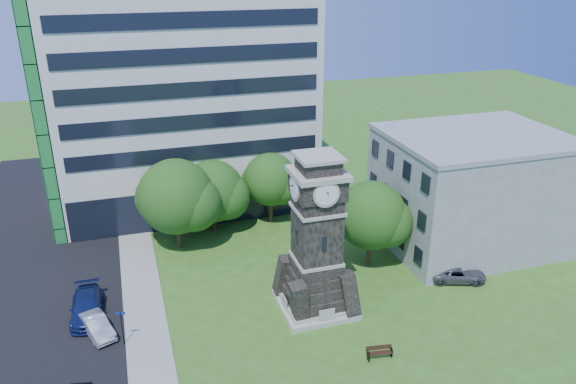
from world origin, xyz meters
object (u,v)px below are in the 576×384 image
object	(u,v)px
car_street_mid	(96,325)
car_street_north	(87,307)
park_bench	(379,352)
clock_tower	(316,245)
car_east_lot	(458,274)
street_sign	(122,324)

from	to	relation	value
car_street_mid	car_street_north	bearing A→B (deg)	84.21
car_street_north	park_bench	bearing A→B (deg)	-28.43
clock_tower	car_street_north	distance (m)	17.57
clock_tower	car_east_lot	distance (m)	13.27
clock_tower	car_east_lot	bearing A→B (deg)	0.33
clock_tower	park_bench	size ratio (longest dim) A/B	6.94
car_east_lot	street_sign	distance (m)	26.52
street_sign	car_street_north	bearing A→B (deg)	129.65
car_street_mid	car_street_north	world-z (taller)	car_street_north
park_bench	clock_tower	bearing A→B (deg)	115.16
car_street_north	park_bench	size ratio (longest dim) A/B	3.07
street_sign	clock_tower	bearing A→B (deg)	11.15
car_east_lot	street_sign	size ratio (longest dim) A/B	1.68
car_street_mid	car_street_north	size ratio (longest dim) A/B	0.75
clock_tower	car_east_lot	size ratio (longest dim) A/B	2.69
car_street_north	car_street_mid	bearing A→B (deg)	-72.90
car_street_north	street_sign	size ratio (longest dim) A/B	1.99
street_sign	car_street_mid	bearing A→B (deg)	143.36
car_street_north	street_sign	distance (m)	5.01
car_street_mid	park_bench	xyz separation A→B (m)	(17.94, -8.31, -0.19)
car_street_north	park_bench	world-z (taller)	car_street_north
car_street_north	park_bench	xyz separation A→B (m)	(18.61, -10.70, -0.30)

